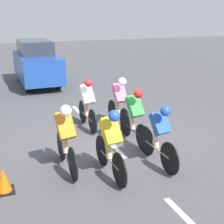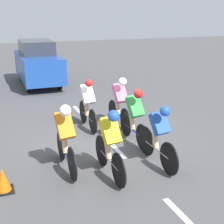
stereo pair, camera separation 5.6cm
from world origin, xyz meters
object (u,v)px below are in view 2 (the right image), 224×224
cyclist_orange (65,135)px  cyclist_green (135,114)px  cyclist_pink (120,100)px  support_car (38,63)px  cyclist_yellow (110,141)px  cyclist_blue (159,134)px  traffic_cone (3,180)px  cyclist_white (88,103)px

cyclist_orange → cyclist_green: bearing=-158.3°
cyclist_pink → support_car: (1.33, -6.67, 0.22)m
cyclist_yellow → cyclist_blue: bearing=-175.8°
cyclist_orange → cyclist_pink: cyclist_orange is taller
cyclist_blue → traffic_cone: bearing=-2.8°
cyclist_white → traffic_cone: 3.71m
support_car → cyclist_white: bearing=93.3°
cyclist_blue → cyclist_green: 1.31m
cyclist_orange → cyclist_blue: cyclist_orange is taller
cyclist_white → cyclist_pink: bearing=171.2°
cyclist_white → cyclist_yellow: (0.44, 2.90, 0.01)m
cyclist_yellow → cyclist_green: 1.85m
traffic_cone → cyclist_green: bearing=-160.9°
cyclist_pink → cyclist_white: bearing=-8.8°
cyclist_white → cyclist_pink: size_ratio=1.02×
cyclist_orange → support_car: 8.86m
cyclist_green → traffic_cone: (3.32, 1.15, -0.57)m
cyclist_orange → cyclist_yellow: bearing=142.3°
cyclist_orange → traffic_cone: cyclist_orange is taller
cyclist_orange → cyclist_pink: bearing=-135.1°
cyclist_orange → support_car: bearing=-95.4°
cyclist_blue → cyclist_green: cyclist_green is taller
cyclist_blue → traffic_cone: cyclist_blue is taller
cyclist_orange → cyclist_blue: (-1.95, 0.51, -0.06)m
cyclist_orange → cyclist_white: bearing=-117.8°
cyclist_blue → support_car: bearing=-83.2°
cyclist_yellow → traffic_cone: size_ratio=3.45×
traffic_cone → cyclist_white: bearing=-133.7°
cyclist_white → cyclist_yellow: bearing=81.4°
cyclist_blue → cyclist_green: bearing=-91.9°
cyclist_green → cyclist_orange: bearing=21.7°
cyclist_orange → traffic_cone: (1.32, 0.35, -0.59)m
cyclist_orange → cyclist_green: (-2.00, -0.79, -0.02)m
cyclist_pink → traffic_cone: bearing=35.7°
cyclist_white → cyclist_green: 1.69m
cyclist_green → support_car: support_car is taller
cyclist_yellow → cyclist_blue: (-1.18, -0.09, -0.04)m
cyclist_green → cyclist_yellow: bearing=48.8°
cyclist_white → traffic_cone: (2.54, 2.65, -0.56)m
cyclist_pink → cyclist_green: bearing=83.1°
support_car → cyclist_blue: bearing=96.8°
cyclist_yellow → cyclist_green: size_ratio=1.01×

